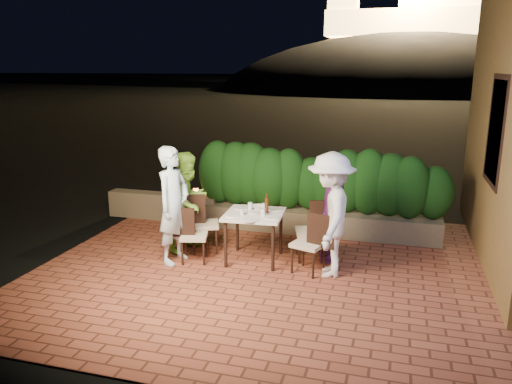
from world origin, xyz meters
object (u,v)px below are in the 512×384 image
at_px(bowl, 257,207).
at_px(chair_right_back, 310,230).
at_px(chair_left_back, 205,223).
at_px(dining_table, 254,237).
at_px(diner_purple, 333,211).
at_px(diner_blue, 174,205).
at_px(chair_right_front, 308,243).
at_px(diner_green, 189,202).
at_px(parapet_lamp, 196,193).
at_px(beer_bottle, 267,203).
at_px(diner_white, 330,215).
at_px(chair_left_front, 194,235).

relative_size(bowl, chair_right_back, 0.20).
bearing_deg(chair_left_back, chair_right_back, -19.31).
xyz_separation_m(dining_table, diner_purple, (1.13, 0.35, 0.40)).
distance_m(chair_left_back, diner_blue, 0.72).
bearing_deg(chair_right_back, chair_right_front, 80.99).
distance_m(dining_table, chair_right_back, 0.86).
distance_m(dining_table, chair_right_front, 0.90).
relative_size(diner_green, parapet_lamp, 11.34).
height_order(chair_right_front, diner_green, diner_green).
height_order(beer_bottle, diner_green, diner_green).
height_order(chair_right_back, diner_white, diner_white).
bearing_deg(parapet_lamp, beer_bottle, -40.50).
distance_m(diner_green, diner_white, 2.33).
xyz_separation_m(beer_bottle, chair_right_front, (0.69, -0.28, -0.45)).
relative_size(chair_left_back, parapet_lamp, 6.66).
bearing_deg(bowl, diner_purple, 4.20).
distance_m(diner_blue, diner_white, 2.31).
xyz_separation_m(beer_bottle, bowl, (-0.21, 0.21, -0.12)).
height_order(beer_bottle, chair_right_back, beer_bottle).
relative_size(bowl, diner_purple, 0.12).
xyz_separation_m(chair_left_front, chair_right_front, (1.72, 0.07, 0.03)).
height_order(dining_table, chair_left_front, chair_left_front).
height_order(beer_bottle, chair_left_back, beer_bottle).
height_order(chair_left_front, diner_white, diner_white).
height_order(dining_table, chair_right_front, chair_right_front).
relative_size(dining_table, parapet_lamp, 6.07).
bearing_deg(diner_blue, beer_bottle, -61.96).
bearing_deg(bowl, chair_right_front, -28.46).
xyz_separation_m(bowl, diner_purple, (1.16, 0.09, 0.00)).
height_order(beer_bottle, diner_blue, diner_blue).
relative_size(beer_bottle, diner_green, 0.18).
relative_size(dining_table, diner_green, 0.54).
relative_size(beer_bottle, chair_right_front, 0.33).
distance_m(bowl, diner_white, 1.29).
xyz_separation_m(beer_bottle, parapet_lamp, (-1.78, 1.52, -0.33)).
bearing_deg(diner_purple, diner_green, -95.73).
relative_size(chair_left_front, parapet_lamp, 5.98).
height_order(chair_left_front, diner_blue, diner_blue).
bearing_deg(diner_purple, chair_left_back, -94.82).
height_order(chair_left_back, chair_right_back, chair_left_back).
height_order(chair_right_front, chair_right_back, chair_right_back).
height_order(dining_table, bowl, bowl).
height_order(chair_left_front, chair_right_front, chair_right_front).
bearing_deg(diner_purple, chair_right_back, -86.84).
height_order(chair_right_front, diner_purple, diner_purple).
bearing_deg(parapet_lamp, dining_table, -44.67).
distance_m(chair_left_front, diner_green, 0.66).
bearing_deg(diner_white, chair_left_back, -106.63).
xyz_separation_m(dining_table, beer_bottle, (0.18, 0.06, 0.52)).
relative_size(diner_purple, parapet_lamp, 11.05).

